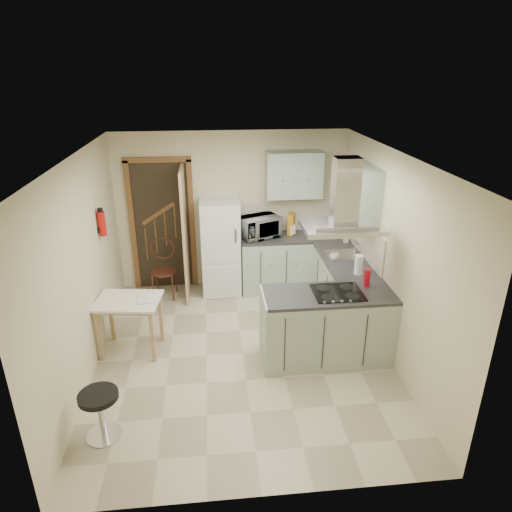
{
  "coord_description": "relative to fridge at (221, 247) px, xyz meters",
  "views": [
    {
      "loc": [
        -0.33,
        -4.86,
        3.39
      ],
      "look_at": [
        0.22,
        0.45,
        1.15
      ],
      "focal_mm": 32.0,
      "sensor_mm": 36.0,
      "label": 1
    }
  ],
  "objects": [
    {
      "name": "doorway",
      "position": [
        -0.9,
        0.27,
        0.3
      ],
      "size": [
        1.1,
        0.12,
        2.1
      ],
      "primitive_type": "cube",
      "color": "brown",
      "rests_on": "floor"
    },
    {
      "name": "sink",
      "position": [
        1.7,
        -0.85,
        0.16
      ],
      "size": [
        0.45,
        0.4,
        0.01
      ],
      "primitive_type": "cube",
      "color": "silver",
      "rests_on": "counter_right"
    },
    {
      "name": "counter_right",
      "position": [
        1.7,
        -0.68,
        -0.3
      ],
      "size": [
        0.6,
        1.95,
        0.9
      ],
      "primitive_type": "cube",
      "color": "#9EB2A0",
      "rests_on": "floor"
    },
    {
      "name": "floor",
      "position": [
        0.2,
        -1.8,
        -0.75
      ],
      "size": [
        4.2,
        4.2,
        0.0
      ],
      "primitive_type": "plane",
      "color": "beige",
      "rests_on": "ground"
    },
    {
      "name": "soap_bottle",
      "position": [
        1.9,
        -0.35,
        0.24
      ],
      "size": [
        0.09,
        0.09,
        0.17
      ],
      "primitive_type": "imported",
      "rotation": [
        0.0,
        0.0,
        -0.17
      ],
      "color": "silver",
      "rests_on": "counter_right"
    },
    {
      "name": "wall_cabinet_back",
      "position": [
        1.15,
        0.12,
        1.1
      ],
      "size": [
        0.85,
        0.35,
        0.7
      ],
      "primitive_type": "cube",
      "color": "#9EB2A0",
      "rests_on": "back_wall"
    },
    {
      "name": "fridge",
      "position": [
        0.0,
        0.0,
        0.0
      ],
      "size": [
        0.6,
        0.6,
        1.5
      ],
      "primitive_type": "cube",
      "color": "white",
      "rests_on": "floor"
    },
    {
      "name": "ceiling",
      "position": [
        0.2,
        -1.8,
        1.75
      ],
      "size": [
        4.2,
        4.2,
        0.0
      ],
      "primitive_type": "plane",
      "rotation": [
        3.14,
        0.0,
        0.0
      ],
      "color": "silver",
      "rests_on": "back_wall"
    },
    {
      "name": "back_wall",
      "position": [
        0.2,
        0.3,
        0.5
      ],
      "size": [
        3.6,
        0.0,
        3.6
      ],
      "primitive_type": "plane",
      "rotation": [
        1.57,
        0.0,
        0.0
      ],
      "color": "beige",
      "rests_on": "floor"
    },
    {
      "name": "counter_back",
      "position": [
        0.86,
        0.0,
        -0.3
      ],
      "size": [
        1.08,
        0.6,
        0.9
      ],
      "primitive_type": "cube",
      "color": "#9EB2A0",
      "rests_on": "floor"
    },
    {
      "name": "cup",
      "position": [
        1.54,
        -1.01,
        0.2
      ],
      "size": [
        0.15,
        0.15,
        0.09
      ],
      "primitive_type": "imported",
      "rotation": [
        0.0,
        0.0,
        -0.32
      ],
      "color": "silver",
      "rests_on": "counter_right"
    },
    {
      "name": "fire_extinguisher",
      "position": [
        -1.54,
        -0.9,
        0.75
      ],
      "size": [
        0.1,
        0.1,
        0.32
      ],
      "primitive_type": "cylinder",
      "color": "#B2140F",
      "rests_on": "left_wall"
    },
    {
      "name": "splashback",
      "position": [
        1.16,
        0.29,
        0.4
      ],
      "size": [
        1.68,
        0.02,
        0.5
      ],
      "primitive_type": "cube",
      "color": "beige",
      "rests_on": "counter_back"
    },
    {
      "name": "microwave",
      "position": [
        0.61,
        0.01,
        0.32
      ],
      "size": [
        0.71,
        0.61,
        0.33
      ],
      "primitive_type": "imported",
      "rotation": [
        0.0,
        0.0,
        0.42
      ],
      "color": "black",
      "rests_on": "counter_back"
    },
    {
      "name": "peninsula",
      "position": [
        1.22,
        -1.98,
        -0.3
      ],
      "size": [
        1.55,
        0.65,
        0.9
      ],
      "primitive_type": "cube",
      "color": "#9EB2A0",
      "rests_on": "floor"
    },
    {
      "name": "hob",
      "position": [
        1.32,
        -1.98,
        0.16
      ],
      "size": [
        0.58,
        0.5,
        0.01
      ],
      "primitive_type": "cube",
      "color": "black",
      "rests_on": "peninsula"
    },
    {
      "name": "right_wall",
      "position": [
        2.0,
        -1.8,
        0.5
      ],
      "size": [
        0.0,
        4.2,
        4.2
      ],
      "primitive_type": "plane",
      "rotation": [
        1.57,
        0.0,
        -1.57
      ],
      "color": "beige",
      "rests_on": "floor"
    },
    {
      "name": "cereal_box",
      "position": [
        1.13,
        0.11,
        0.32
      ],
      "size": [
        0.16,
        0.24,
        0.33
      ],
      "primitive_type": "cube",
      "rotation": [
        0.0,
        0.0,
        -0.34
      ],
      "color": "orange",
      "rests_on": "counter_back"
    },
    {
      "name": "left_wall",
      "position": [
        -1.6,
        -1.8,
        0.5
      ],
      "size": [
        0.0,
        4.2,
        4.2
      ],
      "primitive_type": "plane",
      "rotation": [
        1.57,
        0.0,
        1.57
      ],
      "color": "beige",
      "rests_on": "floor"
    },
    {
      "name": "drop_leaf_table",
      "position": [
        -1.19,
        -1.57,
        -0.39
      ],
      "size": [
        0.85,
        0.68,
        0.73
      ],
      "primitive_type": "cube",
      "rotation": [
        0.0,
        0.0,
        -0.13
      ],
      "color": "#D3B482",
      "rests_on": "floor"
    },
    {
      "name": "bentwood_chair",
      "position": [
        -0.9,
        -0.11,
        -0.32
      ],
      "size": [
        0.42,
        0.42,
        0.86
      ],
      "primitive_type": "cube",
      "rotation": [
        0.0,
        0.0,
        -0.1
      ],
      "color": "#451B17",
      "rests_on": "floor"
    },
    {
      "name": "stool",
      "position": [
        -1.27,
        -3.04,
        -0.49
      ],
      "size": [
        0.43,
        0.43,
        0.51
      ],
      "primitive_type": "cylinder",
      "rotation": [
        0.0,
        0.0,
        0.15
      ],
      "color": "black",
      "rests_on": "floor"
    },
    {
      "name": "extractor_hood",
      "position": [
        1.32,
        -1.98,
        0.97
      ],
      "size": [
        0.9,
        0.55,
        0.1
      ],
      "primitive_type": "cube",
      "color": "silver",
      "rests_on": "ceiling"
    },
    {
      "name": "red_bottle",
      "position": [
        1.72,
        -1.83,
        0.26
      ],
      "size": [
        0.09,
        0.09,
        0.22
      ],
      "primitive_type": "cylinder",
      "rotation": [
        0.0,
        0.0,
        0.18
      ],
      "color": "red",
      "rests_on": "peninsula"
    },
    {
      "name": "kettle",
      "position": [
        1.14,
        0.06,
        0.24
      ],
      "size": [
        0.17,
        0.17,
        0.19
      ],
      "primitive_type": "cylinder",
      "rotation": [
        0.0,
        0.0,
        0.4
      ],
      "color": "white",
      "rests_on": "counter_back"
    },
    {
      "name": "book",
      "position": [
        -1.07,
        -1.62,
        0.02
      ],
      "size": [
        0.16,
        0.21,
        0.09
      ],
      "primitive_type": "imported",
      "rotation": [
        0.0,
        0.0,
        0.12
      ],
      "color": "#933144",
      "rests_on": "drop_leaf_table"
    },
    {
      "name": "wall_cabinet_right",
      "position": [
        1.82,
        -0.95,
        1.1
      ],
      "size": [
        0.35,
        0.9,
        0.7
      ],
      "primitive_type": "cube",
      "color": "#9EB2A0",
      "rests_on": "right_wall"
    },
    {
      "name": "paper_towel",
      "position": [
        1.73,
        -1.49,
        0.28
      ],
      "size": [
        0.13,
        0.13,
        0.27
      ],
      "primitive_type": "cylinder",
      "rotation": [
        0.0,
        0.0,
        -0.34
      ],
      "color": "white",
      "rests_on": "counter_right"
    }
  ]
}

